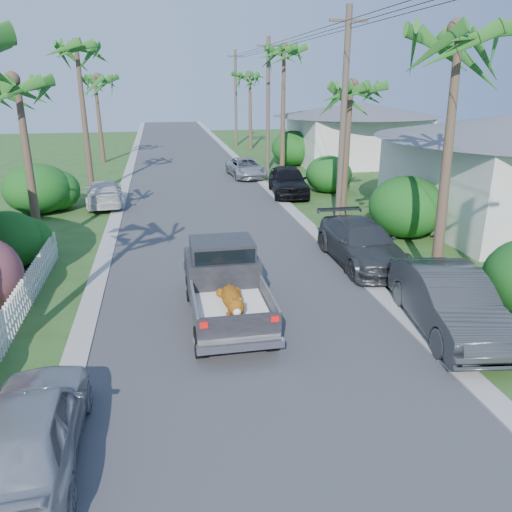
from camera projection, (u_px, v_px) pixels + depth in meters
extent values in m
plane|color=#324C1C|center=(288.00, 427.00, 9.38)|extent=(120.00, 120.00, 0.00)
cube|color=#38383A|center=(193.00, 181.00, 32.54)|extent=(8.00, 100.00, 0.02)
cube|color=#A5A39E|center=(126.00, 183.00, 31.77)|extent=(0.60, 100.00, 0.06)
cube|color=#A5A39E|center=(258.00, 178.00, 33.30)|extent=(0.60, 100.00, 0.06)
cylinder|color=black|center=(201.00, 342.00, 11.67)|extent=(0.28, 0.76, 0.76)
cylinder|color=black|center=(271.00, 335.00, 11.97)|extent=(0.28, 0.76, 0.76)
cylinder|color=black|center=(191.00, 288.00, 14.68)|extent=(0.28, 0.76, 0.76)
cylinder|color=black|center=(248.00, 284.00, 14.98)|extent=(0.28, 0.76, 0.76)
cube|color=slate|center=(232.00, 317.00, 12.34)|extent=(1.90, 2.40, 0.24)
cube|color=slate|center=(194.00, 306.00, 12.05)|extent=(0.06, 2.40, 0.55)
cube|color=slate|center=(269.00, 300.00, 12.38)|extent=(0.06, 2.40, 0.55)
cube|color=black|center=(240.00, 326.00, 11.14)|extent=(1.92, 0.08, 0.52)
cube|color=silver|center=(241.00, 346.00, 11.13)|extent=(1.98, 0.18, 0.18)
cube|color=red|center=(204.00, 325.00, 10.91)|extent=(0.18, 0.05, 0.14)
cube|color=red|center=(275.00, 319.00, 11.19)|extent=(0.18, 0.05, 0.14)
cube|color=black|center=(223.00, 274.00, 13.91)|extent=(1.94, 1.65, 1.10)
cube|color=black|center=(222.00, 250.00, 13.67)|extent=(1.70, 1.35, 0.55)
cube|color=black|center=(225.00, 259.00, 13.06)|extent=(1.60, 0.05, 0.45)
cube|color=black|center=(217.00, 264.00, 15.12)|extent=(1.94, 1.20, 0.80)
cube|color=white|center=(232.00, 310.00, 12.28)|extent=(1.70, 2.10, 0.16)
ellipsoid|color=orange|center=(231.00, 297.00, 12.27)|extent=(0.48, 1.25, 0.43)
sphere|color=orange|center=(236.00, 307.00, 11.55)|extent=(0.40, 0.40, 0.40)
ellipsoid|color=white|center=(231.00, 301.00, 12.30)|extent=(0.32, 0.86, 0.18)
imported|color=#2F3234|center=(449.00, 302.00, 12.78)|extent=(2.35, 5.05, 1.60)
imported|color=#313436|center=(361.00, 243.00, 17.59)|extent=(2.07, 5.08, 1.47)
imported|color=black|center=(288.00, 181.00, 28.21)|extent=(2.40, 4.95, 1.63)
imported|color=#A7A9AE|center=(246.00, 168.00, 33.52)|extent=(2.36, 4.62, 1.25)
imported|color=#A5A6AC|center=(29.00, 431.00, 8.21)|extent=(1.76, 4.19, 1.42)
imported|color=silver|center=(104.00, 193.00, 25.82)|extent=(2.28, 4.66, 1.30)
cone|color=brown|center=(29.00, 169.00, 18.27)|extent=(0.36, 0.61, 6.21)
cone|color=brown|center=(85.00, 122.00, 27.38)|extent=(0.36, 0.36, 8.00)
cone|color=brown|center=(99.00, 121.00, 38.65)|extent=(0.36, 0.75, 6.51)
cone|color=brown|center=(446.00, 166.00, 14.82)|extent=(0.36, 0.73, 7.51)
cone|color=brown|center=(347.00, 152.00, 23.46)|extent=(0.36, 0.54, 6.01)
cone|color=brown|center=(283.00, 114.00, 33.22)|extent=(0.36, 0.36, 8.20)
cone|color=brown|center=(250.00, 112.00, 46.47)|extent=(0.36, 0.63, 6.81)
ellipsoid|color=#144815|center=(6.00, 241.00, 17.00)|extent=(2.40, 2.64, 2.00)
ellipsoid|color=#144815|center=(38.00, 189.00, 24.24)|extent=(3.20, 3.52, 2.40)
ellipsoid|color=#144815|center=(406.00, 207.00, 20.55)|extent=(3.00, 3.30, 2.50)
ellipsoid|color=#144815|center=(328.00, 174.00, 28.90)|extent=(2.60, 2.86, 2.10)
ellipsoid|color=#144815|center=(293.00, 148.00, 38.17)|extent=(3.20, 3.52, 2.60)
cube|color=white|center=(18.00, 306.00, 13.25)|extent=(0.10, 11.00, 1.00)
cube|color=silver|center=(505.00, 182.00, 22.18)|extent=(8.00, 9.00, 3.80)
cube|color=silver|center=(355.00, 140.00, 38.89)|extent=(9.00, 8.00, 3.60)
cone|color=#595B60|center=(357.00, 109.00, 38.13)|extent=(6.48, 6.48, 1.00)
cylinder|color=brown|center=(343.00, 123.00, 20.93)|extent=(0.26, 0.26, 9.00)
cube|color=brown|center=(349.00, 21.00, 19.64)|extent=(1.60, 0.10, 0.10)
cylinder|color=brown|center=(268.00, 106.00, 34.83)|extent=(0.26, 0.26, 9.00)
cube|color=brown|center=(268.00, 46.00, 33.54)|extent=(1.60, 0.10, 0.10)
cylinder|color=brown|center=(236.00, 99.00, 48.73)|extent=(0.26, 0.26, 9.00)
cube|color=brown|center=(235.00, 56.00, 47.43)|extent=(1.60, 0.10, 0.10)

